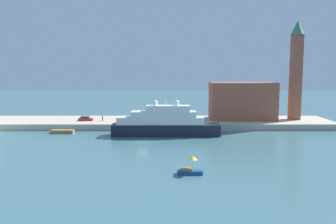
% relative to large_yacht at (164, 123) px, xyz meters
% --- Properties ---
extents(ground, '(400.00, 400.00, 0.00)m').
position_rel_large_yacht_xyz_m(ground, '(-5.03, -8.94, -3.15)').
color(ground, '#3D6670').
extents(quay_dock, '(110.00, 18.40, 1.78)m').
position_rel_large_yacht_xyz_m(quay_dock, '(-5.03, 16.26, -2.27)').
color(quay_dock, '#B7AD99').
rests_on(quay_dock, ground).
extents(large_yacht, '(27.91, 4.87, 11.29)m').
position_rel_large_yacht_xyz_m(large_yacht, '(0.00, 0.00, 0.00)').
color(large_yacht, black).
rests_on(large_yacht, ground).
extents(small_motorboat, '(4.16, 1.67, 3.06)m').
position_rel_large_yacht_xyz_m(small_motorboat, '(4.55, -33.95, -2.14)').
color(small_motorboat, navy).
rests_on(small_motorboat, ground).
extents(work_barge, '(6.08, 1.94, 0.92)m').
position_rel_large_yacht_xyz_m(work_barge, '(-27.55, 3.24, -2.70)').
color(work_barge, olive).
rests_on(work_barge, ground).
extents(harbor_building, '(19.56, 10.09, 11.34)m').
position_rel_large_yacht_xyz_m(harbor_building, '(23.73, 17.40, 4.29)').
color(harbor_building, '#93513D').
rests_on(harbor_building, quay_dock).
extents(bell_tower, '(3.94, 3.94, 29.84)m').
position_rel_large_yacht_xyz_m(bell_tower, '(39.71, 17.07, 14.67)').
color(bell_tower, '#93513D').
rests_on(bell_tower, quay_dock).
extents(parked_car, '(4.25, 1.77, 1.29)m').
position_rel_large_yacht_xyz_m(parked_car, '(-23.80, 14.37, -0.82)').
color(parked_car, '#B21E1E').
rests_on(parked_car, quay_dock).
extents(person_figure, '(0.36, 0.36, 1.75)m').
position_rel_large_yacht_xyz_m(person_figure, '(-18.62, 13.80, -0.57)').
color(person_figure, maroon).
rests_on(person_figure, quay_dock).
extents(mooring_bollard, '(0.37, 0.37, 0.83)m').
position_rel_large_yacht_xyz_m(mooring_bollard, '(-1.78, 8.41, -0.96)').
color(mooring_bollard, black).
rests_on(mooring_bollard, quay_dock).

